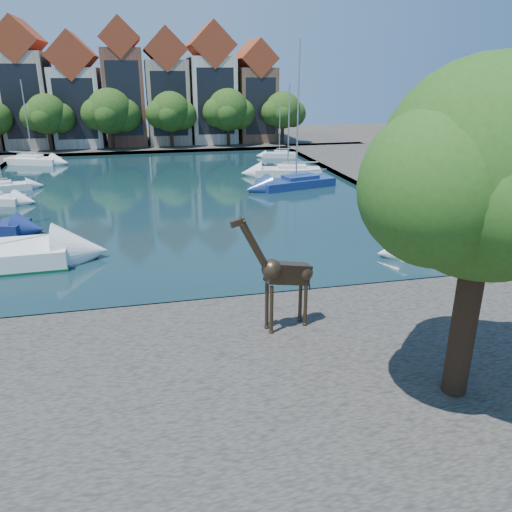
# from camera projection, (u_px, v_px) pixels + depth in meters

# --- Properties ---
(ground) EXTENTS (160.00, 160.00, 0.00)m
(ground) POSITION_uv_depth(u_px,v_px,m) (200.00, 309.00, 23.59)
(ground) COLOR #38332B
(ground) RESTS_ON ground
(water_basin) EXTENTS (38.00, 50.00, 0.08)m
(water_basin) POSITION_uv_depth(u_px,v_px,m) (169.00, 194.00, 45.53)
(water_basin) COLOR black
(water_basin) RESTS_ON ground
(near_quay) EXTENTS (50.00, 14.00, 0.50)m
(near_quay) POSITION_uv_depth(u_px,v_px,m) (223.00, 391.00, 17.10)
(near_quay) COLOR #4B4841
(near_quay) RESTS_ON ground
(far_quay) EXTENTS (60.00, 16.00, 0.50)m
(far_quay) POSITION_uv_depth(u_px,v_px,m) (157.00, 144.00, 74.72)
(far_quay) COLOR #4B4841
(far_quay) RESTS_ON ground
(right_quay) EXTENTS (14.00, 52.00, 0.50)m
(right_quay) POSITION_uv_depth(u_px,v_px,m) (418.00, 179.00, 50.58)
(right_quay) COLOR #4B4841
(right_quay) RESTS_ON ground
(plane_tree) EXTENTS (8.32, 6.40, 10.62)m
(plane_tree) POSITION_uv_depth(u_px,v_px,m) (491.00, 179.00, 14.24)
(plane_tree) COLOR #332114
(plane_tree) RESTS_ON near_quay
(townhouse_west_mid) EXTENTS (5.94, 9.18, 16.79)m
(townhouse_west_mid) POSITION_uv_depth(u_px,v_px,m) (27.00, 89.00, 68.44)
(townhouse_west_mid) COLOR #B9A68E
(townhouse_west_mid) RESTS_ON far_quay
(townhouse_west_inner) EXTENTS (6.43, 9.18, 15.15)m
(townhouse_west_inner) POSITION_uv_depth(u_px,v_px,m) (77.00, 95.00, 70.08)
(townhouse_west_inner) COLOR silver
(townhouse_west_inner) RESTS_ON far_quay
(townhouse_center) EXTENTS (5.44, 9.18, 16.93)m
(townhouse_center) POSITION_uv_depth(u_px,v_px,m) (124.00, 87.00, 71.06)
(townhouse_center) COLOR brown
(townhouse_center) RESTS_ON far_quay
(townhouse_east_inner) EXTENTS (5.94, 9.18, 15.79)m
(townhouse_east_inner) POSITION_uv_depth(u_px,v_px,m) (167.00, 92.00, 72.51)
(townhouse_east_inner) COLOR tan
(townhouse_east_inner) RESTS_ON far_quay
(townhouse_east_mid) EXTENTS (6.43, 9.18, 16.65)m
(townhouse_east_mid) POSITION_uv_depth(u_px,v_px,m) (211.00, 89.00, 73.71)
(townhouse_east_mid) COLOR beige
(townhouse_east_mid) RESTS_ON far_quay
(townhouse_east_end) EXTENTS (5.44, 9.18, 14.43)m
(townhouse_east_end) POSITION_uv_depth(u_px,v_px,m) (254.00, 95.00, 75.39)
(townhouse_east_end) COLOR brown
(townhouse_east_end) RESTS_ON far_quay
(far_tree_west) EXTENTS (6.76, 5.20, 7.36)m
(far_tree_west) POSITION_uv_depth(u_px,v_px,m) (48.00, 116.00, 65.15)
(far_tree_west) COLOR #332114
(far_tree_west) RESTS_ON far_quay
(far_tree_mid_west) EXTENTS (7.80, 6.00, 8.00)m
(far_tree_mid_west) POSITION_uv_depth(u_px,v_px,m) (111.00, 113.00, 66.72)
(far_tree_mid_west) COLOR #332114
(far_tree_mid_west) RESTS_ON far_quay
(far_tree_mid_east) EXTENTS (7.02, 5.40, 7.52)m
(far_tree_mid_east) POSITION_uv_depth(u_px,v_px,m) (171.00, 113.00, 68.41)
(far_tree_mid_east) COLOR #332114
(far_tree_mid_east) RESTS_ON far_quay
(far_tree_east) EXTENTS (7.54, 5.80, 7.84)m
(far_tree_east) POSITION_uv_depth(u_px,v_px,m) (229.00, 111.00, 70.02)
(far_tree_east) COLOR #332114
(far_tree_east) RESTS_ON far_quay
(far_tree_far_east) EXTENTS (6.76, 5.20, 7.36)m
(far_tree_far_east) POSITION_uv_depth(u_px,v_px,m) (283.00, 111.00, 71.71)
(far_tree_far_east) COLOR #332114
(far_tree_far_east) RESTS_ON far_quay
(giraffe_statue) EXTENTS (3.46, 1.07, 4.96)m
(giraffe_statue) POSITION_uv_depth(u_px,v_px,m) (282.00, 274.00, 19.97)
(giraffe_statue) COLOR #35281A
(giraffe_statue) RESTS_ON near_quay
(sailboat_left_d) EXTENTS (5.12, 2.80, 7.28)m
(sailboat_left_d) POSITION_uv_depth(u_px,v_px,m) (3.00, 186.00, 46.21)
(sailboat_left_d) COLOR white
(sailboat_left_d) RESTS_ON water_basin
(sailboat_left_e) EXTENTS (6.63, 4.39, 9.59)m
(sailboat_left_e) POSITION_uv_depth(u_px,v_px,m) (33.00, 159.00, 59.54)
(sailboat_left_e) COLOR white
(sailboat_left_e) RESTS_ON water_basin
(sailboat_right_a) EXTENTS (5.55, 2.34, 11.38)m
(sailboat_right_a) POSITION_uv_depth(u_px,v_px,m) (440.00, 245.00, 30.09)
(sailboat_right_a) COLOR silver
(sailboat_right_a) RESTS_ON water_basin
(sailboat_right_b) EXTENTS (7.86, 4.44, 13.12)m
(sailboat_right_b) POSITION_uv_depth(u_px,v_px,m) (296.00, 181.00, 47.61)
(sailboat_right_b) COLOR navy
(sailboat_right_b) RESTS_ON water_basin
(sailboat_right_c) EXTENTS (7.25, 3.71, 9.26)m
(sailboat_right_c) POSITION_uv_depth(u_px,v_px,m) (288.00, 170.00, 52.98)
(sailboat_right_c) COLOR silver
(sailboat_right_c) RESTS_ON water_basin
(sailboat_right_d) EXTENTS (4.38, 2.39, 6.71)m
(sailboat_right_d) POSITION_uv_depth(u_px,v_px,m) (279.00, 154.00, 64.01)
(sailboat_right_d) COLOR silver
(sailboat_right_d) RESTS_ON water_basin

